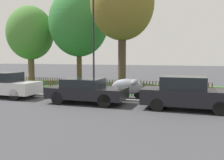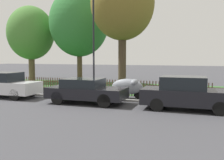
# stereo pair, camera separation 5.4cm
# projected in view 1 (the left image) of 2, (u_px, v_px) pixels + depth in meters

# --- Properties ---
(ground_plane) EXTENTS (120.00, 120.00, 0.00)m
(ground_plane) POSITION_uv_depth(u_px,v_px,m) (78.00, 99.00, 14.59)
(ground_plane) COLOR #424247
(kerb_stone) EXTENTS (43.28, 0.20, 0.12)m
(kerb_stone) POSITION_uv_depth(u_px,v_px,m) (79.00, 97.00, 14.68)
(kerb_stone) COLOR gray
(kerb_stone) RESTS_ON ground
(grass_strip) EXTENTS (43.28, 7.48, 0.01)m
(grass_strip) POSITION_uv_depth(u_px,v_px,m) (112.00, 87.00, 20.00)
(grass_strip) COLOR #33602D
(grass_strip) RESTS_ON ground
(park_fence) EXTENTS (43.28, 0.05, 1.00)m
(park_fence) POSITION_uv_depth(u_px,v_px,m) (93.00, 86.00, 16.46)
(park_fence) COLOR brown
(park_fence) RESTS_ON ground
(parked_car_black_saloon) EXTENTS (4.10, 1.79, 1.52)m
(parked_car_black_saloon) POSITION_uv_depth(u_px,v_px,m) (5.00, 85.00, 15.03)
(parked_car_black_saloon) COLOR silver
(parked_car_black_saloon) RESTS_ON ground
(parked_car_navy_estate) EXTENTS (4.16, 1.89, 1.31)m
(parked_car_navy_estate) POSITION_uv_depth(u_px,v_px,m) (86.00, 90.00, 13.11)
(parked_car_navy_estate) COLOR black
(parked_car_navy_estate) RESTS_ON ground
(parked_car_red_compact) EXTENTS (4.23, 1.78, 1.55)m
(parked_car_red_compact) POSITION_uv_depth(u_px,v_px,m) (187.00, 93.00, 11.50)
(parked_car_red_compact) COLOR black
(parked_car_red_compact) RESTS_ON ground
(covered_motorcycle) EXTENTS (2.03, 0.82, 1.16)m
(covered_motorcycle) POSITION_uv_depth(u_px,v_px,m) (128.00, 86.00, 14.70)
(covered_motorcycle) COLOR black
(covered_motorcycle) RESTS_ON ground
(tree_nearest_kerb) EXTENTS (4.57, 4.57, 7.44)m
(tree_nearest_kerb) POSITION_uv_depth(u_px,v_px,m) (30.00, 33.00, 24.63)
(tree_nearest_kerb) COLOR brown
(tree_nearest_kerb) RESTS_ON ground
(tree_behind_motorcycle) EXTENTS (5.42, 5.42, 8.70)m
(tree_behind_motorcycle) POSITION_uv_depth(u_px,v_px,m) (79.00, 23.00, 22.77)
(tree_behind_motorcycle) COLOR brown
(tree_behind_motorcycle) RESTS_ON ground
(tree_mid_park) EXTENTS (4.48, 4.48, 8.76)m
(tree_mid_park) POSITION_uv_depth(u_px,v_px,m) (122.00, 4.00, 17.46)
(tree_mid_park) COLOR #473828
(tree_mid_park) RESTS_ON ground
(street_lamp) EXTENTS (0.20, 0.79, 6.21)m
(street_lamp) POSITION_uv_depth(u_px,v_px,m) (93.00, 33.00, 14.65)
(street_lamp) COLOR black
(street_lamp) RESTS_ON ground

